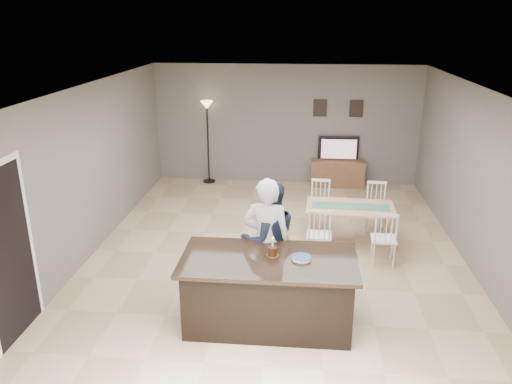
# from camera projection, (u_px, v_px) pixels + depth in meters

# --- Properties ---
(floor) EXTENTS (8.00, 8.00, 0.00)m
(floor) POSITION_uv_depth(u_px,v_px,m) (276.00, 258.00, 8.04)
(floor) COLOR tan
(floor) RESTS_ON ground
(room_shell) EXTENTS (8.00, 8.00, 8.00)m
(room_shell) POSITION_uv_depth(u_px,v_px,m) (277.00, 157.00, 7.49)
(room_shell) COLOR slate
(room_shell) RESTS_ON floor
(kitchen_island) EXTENTS (2.15, 1.10, 0.90)m
(kitchen_island) POSITION_uv_depth(u_px,v_px,m) (268.00, 291.00, 6.20)
(kitchen_island) COLOR black
(kitchen_island) RESTS_ON floor
(tv_console) EXTENTS (1.20, 0.40, 0.60)m
(tv_console) POSITION_uv_depth(u_px,v_px,m) (337.00, 173.00, 11.38)
(tv_console) COLOR brown
(tv_console) RESTS_ON floor
(television) EXTENTS (0.91, 0.12, 0.53)m
(television) POSITION_uv_depth(u_px,v_px,m) (339.00, 149.00, 11.26)
(television) COLOR black
(television) RESTS_ON tv_console
(tv_screen_glow) EXTENTS (0.78, 0.00, 0.78)m
(tv_screen_glow) POSITION_uv_depth(u_px,v_px,m) (339.00, 149.00, 11.18)
(tv_screen_glow) COLOR #FD5E1C
(tv_screen_glow) RESTS_ON tv_console
(picture_frames) EXTENTS (1.10, 0.02, 0.38)m
(picture_frames) POSITION_uv_depth(u_px,v_px,m) (338.00, 108.00, 11.10)
(picture_frames) COLOR black
(picture_frames) RESTS_ON room_shell
(doorway) EXTENTS (0.00, 2.10, 2.65)m
(doorway) POSITION_uv_depth(u_px,v_px,m) (7.00, 239.00, 5.72)
(doorway) COLOR black
(doorway) RESTS_ON floor
(woman) EXTENTS (0.67, 0.47, 1.75)m
(woman) POSITION_uv_depth(u_px,v_px,m) (267.00, 241.00, 6.58)
(woman) COLOR silver
(woman) RESTS_ON floor
(man) EXTENTS (0.95, 0.84, 1.64)m
(man) POSITION_uv_depth(u_px,v_px,m) (269.00, 240.00, 6.74)
(man) COLOR #171F34
(man) RESTS_ON floor
(birthday_cake) EXTENTS (0.16, 0.16, 0.25)m
(birthday_cake) POSITION_uv_depth(u_px,v_px,m) (273.00, 251.00, 6.11)
(birthday_cake) COLOR yellow
(birthday_cake) RESTS_ON kitchen_island
(plate_stack) EXTENTS (0.24, 0.24, 0.04)m
(plate_stack) POSITION_uv_depth(u_px,v_px,m) (301.00, 258.00, 6.02)
(plate_stack) COLOR white
(plate_stack) RESTS_ON kitchen_island
(dining_table) EXTENTS (1.49, 1.69, 0.89)m
(dining_table) POSITION_uv_depth(u_px,v_px,m) (350.00, 213.00, 8.36)
(dining_table) COLOR tan
(dining_table) RESTS_ON floor
(floor_lamp) EXTENTS (0.28, 0.28, 1.90)m
(floor_lamp) POSITION_uv_depth(u_px,v_px,m) (207.00, 120.00, 11.27)
(floor_lamp) COLOR black
(floor_lamp) RESTS_ON floor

